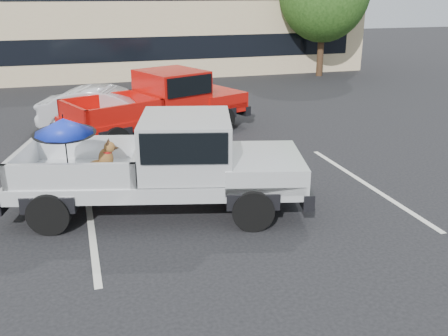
{
  "coord_description": "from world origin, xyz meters",
  "views": [
    {
      "loc": [
        -3.08,
        -6.98,
        4.08
      ],
      "look_at": [
        -0.8,
        0.49,
        1.3
      ],
      "focal_mm": 40.0,
      "sensor_mm": 36.0,
      "label": 1
    }
  ],
  "objects": [
    {
      "name": "ground",
      "position": [
        0.0,
        0.0,
        0.0
      ],
      "size": [
        90.0,
        90.0,
        0.0
      ],
      "primitive_type": "plane",
      "color": "black",
      "rests_on": "ground"
    },
    {
      "name": "stripe_left",
      "position": [
        -3.0,
        2.0,
        0.0
      ],
      "size": [
        0.12,
        5.0,
        0.01
      ],
      "primitive_type": "cube",
      "color": "silver",
      "rests_on": "ground"
    },
    {
      "name": "stripe_right",
      "position": [
        3.0,
        2.0,
        0.0
      ],
      "size": [
        0.12,
        5.0,
        0.01
      ],
      "primitive_type": "cube",
      "color": "silver",
      "rests_on": "ground"
    },
    {
      "name": "motel_building",
      "position": [
        2.0,
        20.99,
        3.21
      ],
      "size": [
        20.4,
        8.4,
        6.3
      ],
      "color": "#CBAF87",
      "rests_on": "ground"
    },
    {
      "name": "silver_pickup",
      "position": [
        -1.37,
        1.91,
        1.05
      ],
      "size": [
        6.0,
        3.33,
        2.06
      ],
      "rotation": [
        0.0,
        0.0,
        -0.26
      ],
      "color": "black",
      "rests_on": "ground"
    },
    {
      "name": "red_pickup",
      "position": [
        -0.42,
        7.5,
        1.03
      ],
      "size": [
        6.01,
        3.96,
        1.88
      ],
      "rotation": [
        0.0,
        0.0,
        0.39
      ],
      "color": "black",
      "rests_on": "ground"
    },
    {
      "name": "silver_sedan",
      "position": [
        -2.07,
        8.24,
        0.67
      ],
      "size": [
        4.34,
        2.62,
        1.35
      ],
      "primitive_type": "imported",
      "rotation": [
        0.0,
        0.0,
        1.26
      ],
      "color": "#B4B6BC",
      "rests_on": "ground"
    }
  ]
}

